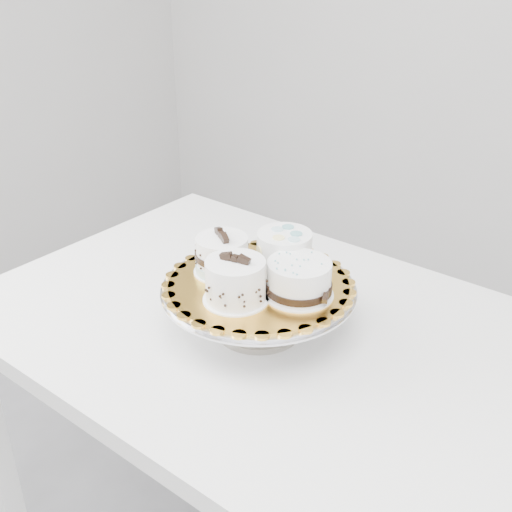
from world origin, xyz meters
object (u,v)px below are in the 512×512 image
Objects in this scene: cake_dots at (284,251)px; cake_ribbon at (300,280)px; cake_banded at (222,256)px; cake_board at (259,284)px; cake_stand at (259,299)px; cake_swirl at (236,282)px; table at (272,356)px.

cake_dots reaches higher than cake_ribbon.
cake_banded is 0.90× the size of cake_ribbon.
cake_ribbon is at bearing 37.54° from cake_banded.
cake_dots reaches higher than cake_board.
cake_board is (0.00, -0.00, 0.03)m from cake_stand.
cake_board is at bearing 80.77° from cake_swirl.
table is at bearing 56.03° from cake_banded.
cake_banded is (-0.08, -0.01, 0.04)m from cake_board.
cake_banded is 0.98× the size of cake_dots.
cake_stand is 2.69× the size of cake_banded.
cake_dots is at bearing 84.32° from cake_stand.
table is 8.89× the size of cake_banded.
cake_ribbon is (0.17, 0.02, -0.00)m from cake_banded.
cake_ribbon is (0.08, 0.01, 0.03)m from cake_board.
cake_stand is at bearing -120.03° from cake_dots.
table is at bearing -111.35° from cake_dots.
cake_dots is (0.00, 0.15, 0.00)m from cake_swirl.
cake_stand is 0.11m from cake_ribbon.
cake_board is 2.47× the size of cake_banded.
cake_stand is 0.11m from cake_dots.
cake_banded is at bearing -162.47° from cake_dots.
cake_stand is 1.09× the size of cake_board.
table is 3.31× the size of cake_stand.
cake_banded is (-0.09, 0.07, -0.00)m from cake_swirl.
cake_stand is at bearing 80.77° from cake_swirl.
table is 0.15m from cake_stand.
cake_dots is at bearing 84.32° from cake_board.
cake_swirl is at bearing -115.81° from cake_dots.
cake_board is (-0.01, -0.03, 0.18)m from table.
cake_dots reaches higher than cake_stand.
cake_dots is at bearing 73.87° from cake_banded.
cake_dots is at bearing 76.57° from cake_swirl.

